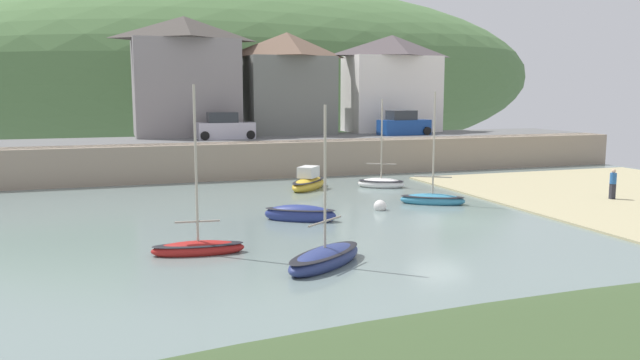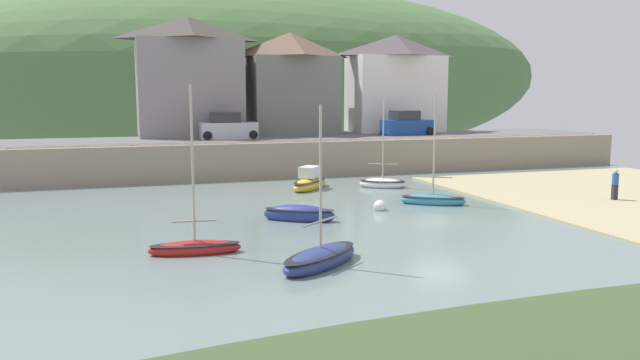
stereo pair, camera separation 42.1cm
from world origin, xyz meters
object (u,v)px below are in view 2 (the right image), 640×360
object	(u,v)px
waterfront_building_centre	(291,83)
waterfront_building_right	(395,83)
rowboat_small_beached	(299,214)
sailboat_far_left	(383,183)
sailboat_blue_trim	(195,247)
parked_car_near_slipway	(228,128)
dinghy_open_wooden	(321,258)
parked_car_by_wall	(407,125)
sailboat_nearest_shore	(433,199)
waterfront_building_left	(189,76)
mooring_buoy	(380,206)
motorboat_with_cabin	(310,183)
person_on_slipway	(615,183)

from	to	relation	value
waterfront_building_centre	waterfront_building_right	world-z (taller)	waterfront_building_right
rowboat_small_beached	waterfront_building_right	bearing A→B (deg)	86.79
waterfront_building_centre	sailboat_far_left	world-z (taller)	waterfront_building_centre
sailboat_blue_trim	parked_car_near_slipway	size ratio (longest dim) A/B	1.50
waterfront_building_right	sailboat_blue_trim	bearing A→B (deg)	-126.33
dinghy_open_wooden	parked_car_by_wall	size ratio (longest dim) A/B	1.32
sailboat_nearest_shore	parked_car_near_slipway	world-z (taller)	sailboat_nearest_shore
dinghy_open_wooden	sailboat_nearest_shore	bearing A→B (deg)	6.70
waterfront_building_left	sailboat_blue_trim	distance (m)	28.72
sailboat_nearest_shore	sailboat_far_left	world-z (taller)	sailboat_nearest_shore
parked_car_near_slipway	waterfront_building_right	bearing A→B (deg)	16.86
waterfront_building_left	parked_car_by_wall	distance (m)	17.60
waterfront_building_right	parked_car_near_slipway	size ratio (longest dim) A/B	2.00
waterfront_building_centre	sailboat_blue_trim	distance (m)	30.54
rowboat_small_beached	dinghy_open_wooden	xyz separation A→B (m)	(-1.36, -7.44, -0.01)
parked_car_near_slipway	waterfront_building_centre	bearing A→B (deg)	37.54
sailboat_nearest_shore	parked_car_by_wall	world-z (taller)	sailboat_nearest_shore
dinghy_open_wooden	parked_car_near_slipway	world-z (taller)	dinghy_open_wooden
mooring_buoy	parked_car_by_wall	bearing A→B (deg)	60.89
motorboat_with_cabin	mooring_buoy	distance (m)	7.81
sailboat_nearest_shore	person_on_slipway	size ratio (longest dim) A/B	3.68
motorboat_with_cabin	parked_car_near_slipway	xyz separation A→B (m)	(-3.27, 9.83, 2.82)
sailboat_blue_trim	parked_car_near_slipway	world-z (taller)	sailboat_blue_trim
motorboat_with_cabin	sailboat_far_left	world-z (taller)	sailboat_far_left
parked_car_by_wall	person_on_slipway	world-z (taller)	parked_car_by_wall
sailboat_far_left	parked_car_near_slipway	xyz separation A→B (m)	(-7.71, 10.60, 2.94)
sailboat_nearest_shore	parked_car_by_wall	size ratio (longest dim) A/B	1.41
waterfront_building_left	parked_car_near_slipway	size ratio (longest dim) A/B	2.23
sailboat_nearest_shore	rowboat_small_beached	world-z (taller)	sailboat_nearest_shore
waterfront_building_right	mooring_buoy	world-z (taller)	waterfront_building_right
person_on_slipway	mooring_buoy	distance (m)	13.02
parked_car_near_slipway	person_on_slipway	size ratio (longest dim) A/B	2.54
parked_car_by_wall	sailboat_blue_trim	bearing A→B (deg)	-134.21
sailboat_nearest_shore	waterfront_building_left	bearing A→B (deg)	146.07
rowboat_small_beached	sailboat_far_left	distance (m)	11.13
parked_car_by_wall	waterfront_building_centre	bearing A→B (deg)	147.37
parked_car_by_wall	person_on_slipway	bearing A→B (deg)	-84.93
sailboat_nearest_shore	motorboat_with_cabin	bearing A→B (deg)	154.01
dinghy_open_wooden	person_on_slipway	world-z (taller)	dinghy_open_wooden
waterfront_building_right	mooring_buoy	distance (m)	25.34
parked_car_by_wall	person_on_slipway	xyz separation A→B (m)	(3.15, -19.01, -2.22)
waterfront_building_left	sailboat_nearest_shore	xyz separation A→B (m)	(10.11, -21.33, -6.78)
waterfront_building_centre	sailboat_far_left	bearing A→B (deg)	-83.41
waterfront_building_right	motorboat_with_cabin	world-z (taller)	waterfront_building_right
waterfront_building_left	waterfront_building_right	distance (m)	17.58
motorboat_with_cabin	dinghy_open_wooden	bearing A→B (deg)	-156.06
waterfront_building_left	sailboat_nearest_shore	size ratio (longest dim) A/B	1.54
sailboat_nearest_shore	dinghy_open_wooden	bearing A→B (deg)	-103.63
sailboat_far_left	sailboat_blue_trim	bearing A→B (deg)	-104.85
motorboat_with_cabin	person_on_slipway	world-z (taller)	person_on_slipway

